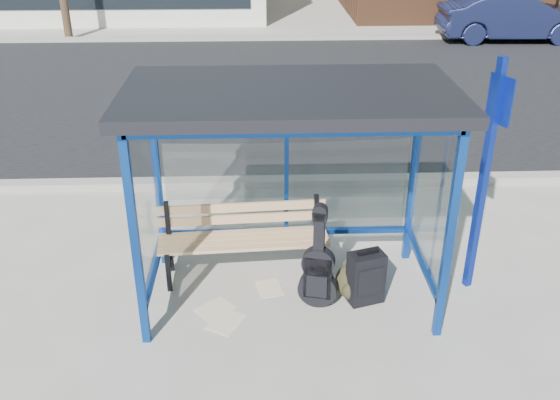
{
  "coord_description": "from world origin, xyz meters",
  "views": [
    {
      "loc": [
        -0.32,
        -5.86,
        4.18
      ],
      "look_at": [
        -0.1,
        0.2,
        1.11
      ],
      "focal_mm": 40.0,
      "sensor_mm": 36.0,
      "label": 1
    }
  ],
  "objects_px": {
    "guitar_bag": "(318,272)",
    "backpack": "(350,282)",
    "parked_car": "(513,16)",
    "bench": "(243,235)",
    "suitcase": "(366,278)"
  },
  "relations": [
    {
      "from": "guitar_bag",
      "to": "backpack",
      "type": "bearing_deg",
      "value": 32.77
    },
    {
      "from": "guitar_bag",
      "to": "backpack",
      "type": "xyz_separation_m",
      "value": [
        0.38,
        0.13,
        -0.24
      ]
    },
    {
      "from": "guitar_bag",
      "to": "parked_car",
      "type": "xyz_separation_m",
      "value": [
        6.97,
        12.97,
        0.28
      ]
    },
    {
      "from": "parked_car",
      "to": "backpack",
      "type": "bearing_deg",
      "value": 154.51
    },
    {
      "from": "guitar_bag",
      "to": "parked_car",
      "type": "height_order",
      "value": "parked_car"
    },
    {
      "from": "bench",
      "to": "suitcase",
      "type": "height_order",
      "value": "bench"
    },
    {
      "from": "bench",
      "to": "parked_car",
      "type": "height_order",
      "value": "parked_car"
    },
    {
      "from": "backpack",
      "to": "bench",
      "type": "bearing_deg",
      "value": 159.82
    },
    {
      "from": "guitar_bag",
      "to": "parked_car",
      "type": "distance_m",
      "value": 14.72
    },
    {
      "from": "bench",
      "to": "backpack",
      "type": "bearing_deg",
      "value": -27.69
    },
    {
      "from": "guitar_bag",
      "to": "suitcase",
      "type": "height_order",
      "value": "guitar_bag"
    },
    {
      "from": "guitar_bag",
      "to": "suitcase",
      "type": "distance_m",
      "value": 0.55
    },
    {
      "from": "guitar_bag",
      "to": "backpack",
      "type": "relative_size",
      "value": 2.92
    },
    {
      "from": "bench",
      "to": "guitar_bag",
      "type": "distance_m",
      "value": 1.06
    },
    {
      "from": "guitar_bag",
      "to": "suitcase",
      "type": "xyz_separation_m",
      "value": [
        0.54,
        0.05,
        -0.12
      ]
    }
  ]
}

